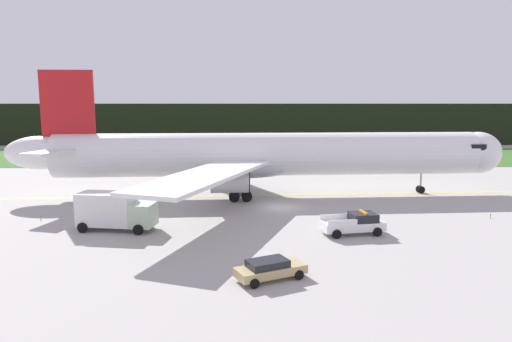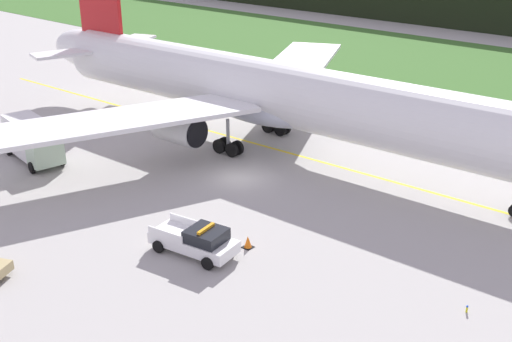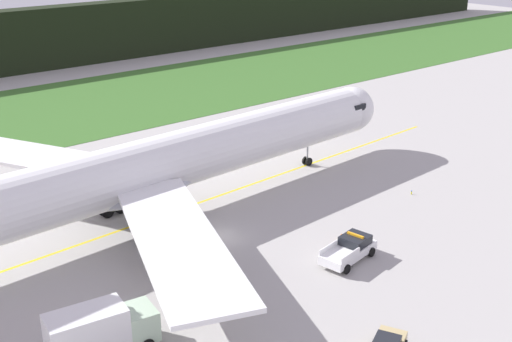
# 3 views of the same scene
# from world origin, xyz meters

# --- Properties ---
(ground) EXTENTS (320.00, 320.00, 0.00)m
(ground) POSITION_xyz_m (0.00, 0.00, 0.00)
(ground) COLOR #A4A19D
(grass_verge) EXTENTS (320.00, 31.69, 0.04)m
(grass_verge) POSITION_xyz_m (0.00, 45.90, 0.02)
(grass_verge) COLOR #356225
(grass_verge) RESTS_ON ground
(taxiway_centerline_main) EXTENTS (79.17, 4.55, 0.01)m
(taxiway_centerline_main) POSITION_xyz_m (-0.80, 6.61, 0.00)
(taxiway_centerline_main) COLOR yellow
(taxiway_centerline_main) RESTS_ON ground
(airliner) EXTENTS (59.11, 44.53, 14.69)m
(airliner) POSITION_xyz_m (-1.46, 6.58, 4.84)
(airliner) COLOR white
(airliner) RESTS_ON ground
(ops_pickup_truck) EXTENTS (5.53, 3.07, 1.94)m
(ops_pickup_truck) POSITION_xyz_m (5.86, -9.80, 0.90)
(ops_pickup_truck) COLOR white
(ops_pickup_truck) RESTS_ON ground
(catering_truck) EXTENTS (6.92, 3.48, 3.46)m
(catering_truck) POSITION_xyz_m (-14.85, -8.30, 1.75)
(catering_truck) COLOR #AFCAAD
(catering_truck) RESTS_ON ground
(apron_cone) EXTENTS (0.61, 0.61, 0.76)m
(apron_cone) POSITION_xyz_m (7.61, -7.26, 0.37)
(apron_cone) COLOR black
(apron_cone) RESTS_ON ground
(taxiway_edge_light_east) EXTENTS (0.12, 0.12, 0.41)m
(taxiway_edge_light_east) POSITION_xyz_m (20.18, -4.76, 0.22)
(taxiway_edge_light_east) COLOR yellow
(taxiway_edge_light_east) RESTS_ON ground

